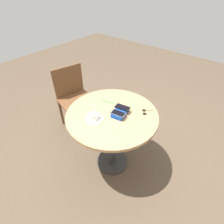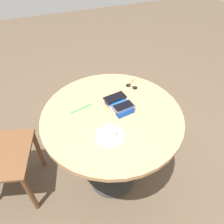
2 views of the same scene
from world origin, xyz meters
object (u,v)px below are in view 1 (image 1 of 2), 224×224
at_px(sunglasses, 145,112).
at_px(phone_gray, 118,113).
at_px(phone_black, 122,107).
at_px(lanyard_strap, 107,102).
at_px(phone_box, 120,112).
at_px(saucer, 95,119).
at_px(round_table, 112,123).
at_px(coffee_cup, 95,116).
at_px(chair_near_window, 75,98).

bearing_deg(sunglasses, phone_gray, -34.95).
xyz_separation_m(phone_black, lanyard_strap, (-0.02, -0.21, -0.05)).
bearing_deg(phone_box, lanyard_strap, -107.14).
bearing_deg(phone_black, saucer, -26.40).
distance_m(round_table, saucer, 0.22).
height_order(coffee_cup, lanyard_strap, coffee_cup).
xyz_separation_m(phone_black, saucer, (0.25, -0.13, -0.04)).
relative_size(round_table, phone_black, 5.88).
bearing_deg(chair_near_window, sunglasses, 90.36).
height_order(phone_gray, saucer, phone_gray).
bearing_deg(lanyard_strap, chair_near_window, -98.49).
bearing_deg(phone_box, round_table, -55.30).
relative_size(phone_box, sunglasses, 1.62).
distance_m(phone_box, phone_gray, 0.05).
relative_size(phone_black, phone_gray, 1.05).
relative_size(phone_box, saucer, 1.19).
bearing_deg(chair_near_window, round_table, 75.60).
bearing_deg(round_table, chair_near_window, -104.40).
xyz_separation_m(phone_black, chair_near_window, (-0.12, -0.89, -0.35)).
relative_size(round_table, lanyard_strap, 5.65).
bearing_deg(sunglasses, phone_black, -53.53).
bearing_deg(saucer, phone_box, 146.51).
bearing_deg(phone_black, chair_near_window, -97.88).
relative_size(round_table, chair_near_window, 1.01).
bearing_deg(phone_black, coffee_cup, -26.30).
distance_m(phone_black, lanyard_strap, 0.22).
bearing_deg(coffee_cup, sunglasses, 141.83).
xyz_separation_m(phone_box, chair_near_window, (-0.17, -0.90, -0.32)).
bearing_deg(saucer, phone_gray, 137.88).
bearing_deg(phone_gray, lanyard_strap, -115.71).
xyz_separation_m(lanyard_strap, chair_near_window, (-0.10, -0.67, -0.30)).
height_order(round_table, coffee_cup, coffee_cup).
xyz_separation_m(phone_black, sunglasses, (-0.13, 0.18, -0.04)).
bearing_deg(lanyard_strap, phone_box, 72.86).
distance_m(phone_black, coffee_cup, 0.28).
relative_size(phone_gray, sunglasses, 1.18).
relative_size(phone_box, coffee_cup, 2.03).
height_order(round_table, lanyard_strap, lanyard_strap).
bearing_deg(sunglasses, round_table, -45.95).
distance_m(phone_black, chair_near_window, 0.96).
distance_m(round_table, phone_black, 0.20).
bearing_deg(phone_black, sunglasses, 126.47).
distance_m(round_table, chair_near_window, 0.88).
bearing_deg(coffee_cup, phone_box, 146.55).
height_order(phone_box, sunglasses, phone_box).
bearing_deg(saucer, lanyard_strap, -162.10).
bearing_deg(saucer, sunglasses, 141.83).
relative_size(phone_box, chair_near_window, 0.22).
bearing_deg(round_table, phone_black, 149.84).
xyz_separation_m(saucer, lanyard_strap, (-0.28, -0.09, -0.00)).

